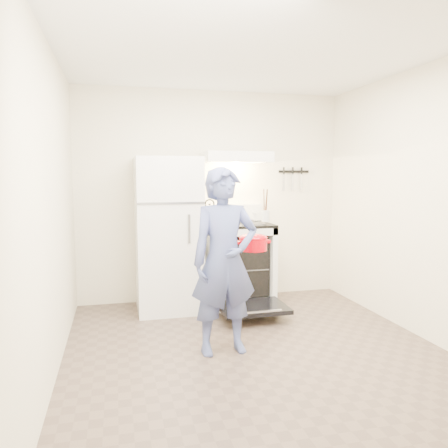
{
  "coord_description": "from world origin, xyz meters",
  "views": [
    {
      "loc": [
        -1.13,
        -3.37,
        1.5
      ],
      "look_at": [
        -0.05,
        1.0,
        1.0
      ],
      "focal_mm": 35.0,
      "sensor_mm": 36.0,
      "label": 1
    }
  ],
  "objects": [
    {
      "name": "floor",
      "position": [
        0.0,
        0.0,
        0.0
      ],
      "size": [
        3.6,
        3.6,
        0.0
      ],
      "primitive_type": "plane",
      "color": "brown",
      "rests_on": "ground"
    },
    {
      "name": "back_wall",
      "position": [
        0.0,
        1.8,
        1.25
      ],
      "size": [
        3.2,
        0.02,
        2.5
      ],
      "primitive_type": "cube",
      "color": "beige",
      "rests_on": "ground"
    },
    {
      "name": "refrigerator",
      "position": [
        -0.58,
        1.45,
        0.85
      ],
      "size": [
        0.7,
        0.7,
        1.7
      ],
      "primitive_type": "cube",
      "color": "white",
      "rests_on": "floor"
    },
    {
      "name": "stove_body",
      "position": [
        0.23,
        1.48,
        0.46
      ],
      "size": [
        0.76,
        0.65,
        0.92
      ],
      "primitive_type": "cube",
      "color": "white",
      "rests_on": "floor"
    },
    {
      "name": "cooktop",
      "position": [
        0.23,
        1.48,
        0.94
      ],
      "size": [
        0.76,
        0.65,
        0.03
      ],
      "primitive_type": "cube",
      "color": "black",
      "rests_on": "stove_body"
    },
    {
      "name": "backsplash",
      "position": [
        0.23,
        1.76,
        1.05
      ],
      "size": [
        0.76,
        0.07,
        0.2
      ],
      "primitive_type": "cube",
      "color": "white",
      "rests_on": "cooktop"
    },
    {
      "name": "oven_door",
      "position": [
        0.23,
        0.88,
        0.12
      ],
      "size": [
        0.7,
        0.54,
        0.04
      ],
      "primitive_type": "cube",
      "color": "black",
      "rests_on": "floor"
    },
    {
      "name": "oven_rack",
      "position": [
        0.23,
        1.48,
        0.44
      ],
      "size": [
        0.6,
        0.52,
        0.01
      ],
      "primitive_type": "cube",
      "color": "slate",
      "rests_on": "stove_body"
    },
    {
      "name": "range_hood",
      "position": [
        0.23,
        1.55,
        1.71
      ],
      "size": [
        0.76,
        0.5,
        0.12
      ],
      "primitive_type": "cube",
      "color": "white",
      "rests_on": "back_wall"
    },
    {
      "name": "knife_strip",
      "position": [
        1.05,
        1.79,
        1.55
      ],
      "size": [
        0.4,
        0.02,
        0.03
      ],
      "primitive_type": "cube",
      "color": "black",
      "rests_on": "back_wall"
    },
    {
      "name": "pizza_stone",
      "position": [
        0.16,
        1.51,
        0.45
      ],
      "size": [
        0.32,
        0.32,
        0.02
      ],
      "primitive_type": "cylinder",
      "color": "#8F6B4E",
      "rests_on": "oven_rack"
    },
    {
      "name": "tea_kettle",
      "position": [
        -0.05,
        1.7,
        1.09
      ],
      "size": [
        0.22,
        0.18,
        0.27
      ],
      "primitive_type": null,
      "color": "silver",
      "rests_on": "cooktop"
    },
    {
      "name": "utensil_jar",
      "position": [
        0.51,
        1.29,
        1.05
      ],
      "size": [
        0.09,
        0.09,
        0.13
      ],
      "primitive_type": "cylinder",
      "rotation": [
        0.0,
        0.0,
        -0.05
      ],
      "color": "silver",
      "rests_on": "cooktop"
    },
    {
      "name": "person",
      "position": [
        -0.26,
        0.13,
        0.79
      ],
      "size": [
        0.6,
        0.42,
        1.57
      ],
      "primitive_type": "imported",
      "rotation": [
        0.0,
        0.0,
        0.07
      ],
      "color": "#3D507F",
      "rests_on": "floor"
    },
    {
      "name": "dutch_oven",
      "position": [
        0.09,
        0.43,
        0.87
      ],
      "size": [
        0.33,
        0.26,
        0.22
      ],
      "primitive_type": null,
      "color": "#C0000B",
      "rests_on": "person"
    }
  ]
}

